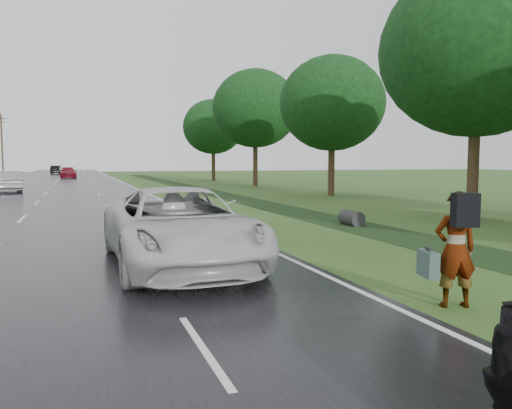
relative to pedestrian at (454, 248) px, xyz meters
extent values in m
cube|color=black|center=(-7.72, 44.51, -0.94)|extent=(14.00, 180.00, 0.04)
cube|color=silver|center=(-0.97, 44.51, -0.92)|extent=(0.12, 180.00, 0.01)
cube|color=silver|center=(-7.72, 44.51, -0.92)|extent=(0.12, 180.00, 0.01)
cube|color=black|center=(3.78, 19.51, -0.96)|extent=(2.20, 120.00, 0.01)
cylinder|color=#2D2D2D|center=(3.78, 9.51, -0.71)|extent=(0.56, 1.00, 0.56)
cylinder|color=#372716|center=(-16.92, 84.51, 4.04)|extent=(0.26, 0.26, 10.00)
cube|color=#372716|center=(-16.92, 84.51, 8.24)|extent=(1.60, 0.12, 0.12)
cube|color=#372716|center=(-16.92, 84.51, 7.64)|extent=(1.20, 0.10, 0.10)
cylinder|color=#372716|center=(9.28, 9.51, 0.96)|extent=(0.44, 0.44, 3.84)
ellipsoid|color=black|center=(9.28, 9.51, 5.73)|extent=(7.60, 7.60, 6.84)
cylinder|color=#372716|center=(10.48, 23.51, 0.80)|extent=(0.44, 0.44, 3.52)
ellipsoid|color=black|center=(10.48, 23.51, 5.18)|extent=(7.00, 7.00, 6.30)
cylinder|color=#372716|center=(10.08, 37.51, 1.12)|extent=(0.44, 0.44, 4.16)
ellipsoid|color=black|center=(10.08, 37.51, 6.20)|extent=(8.00, 8.00, 7.20)
cylinder|color=#372716|center=(9.78, 51.51, 0.88)|extent=(0.44, 0.44, 3.68)
ellipsoid|color=black|center=(9.78, 51.51, 5.42)|extent=(7.20, 7.20, 6.48)
imported|color=#A5998C|center=(0.03, 0.01, -0.03)|extent=(0.78, 0.61, 1.87)
cube|color=black|center=(-0.05, -0.26, 0.63)|extent=(0.42, 0.32, 0.52)
cube|color=#39534C|center=(-0.33, 0.21, -0.28)|extent=(0.31, 0.55, 0.42)
cube|color=black|center=(-0.33, 0.21, -0.03)|extent=(0.10, 0.18, 0.04)
imported|color=silver|center=(-3.54, 4.51, -0.07)|extent=(2.93, 6.21, 1.71)
imported|color=#96979E|center=(-10.38, 34.49, -0.14)|extent=(2.41, 4.94, 1.56)
imported|color=maroon|center=(-6.72, 66.03, -0.19)|extent=(2.31, 5.14, 1.46)
imported|color=black|center=(-9.08, 89.92, -0.19)|extent=(1.81, 4.54, 1.47)
camera|label=1|loc=(-5.62, -6.30, 1.38)|focal=35.00mm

